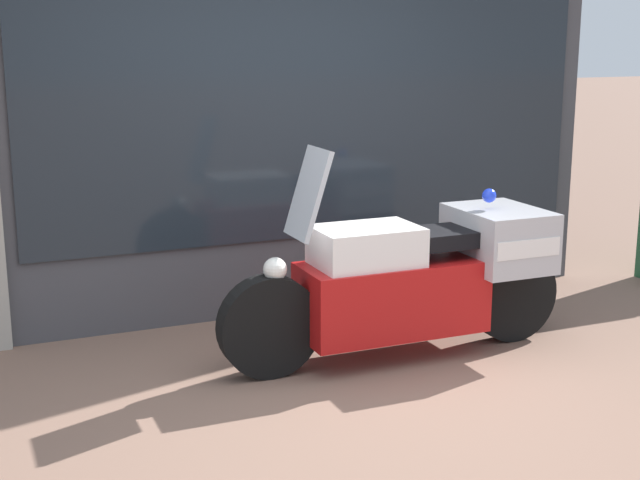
{
  "coord_description": "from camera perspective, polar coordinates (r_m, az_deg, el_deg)",
  "views": [
    {
      "loc": [
        -2.01,
        -3.99,
        1.97
      ],
      "look_at": [
        0.21,
        1.17,
        0.67
      ],
      "focal_mm": 50.0,
      "sensor_mm": 36.0,
      "label": 1
    }
  ],
  "objects": [
    {
      "name": "ground_plane",
      "position": [
        4.88,
        3.2,
        -10.79
      ],
      "size": [
        60.0,
        60.0,
        0.0
      ],
      "primitive_type": "plane",
      "color": "#7A5B4C"
    },
    {
      "name": "shop_building",
      "position": [
        6.19,
        -8.67,
        11.14
      ],
      "size": [
        5.42,
        0.55,
        3.55
      ],
      "color": "#424247",
      "rests_on": "ground"
    },
    {
      "name": "window_display",
      "position": [
        6.67,
        -1.12,
        -0.12
      ],
      "size": [
        3.94,
        0.3,
        1.87
      ],
      "color": "slate",
      "rests_on": "ground"
    },
    {
      "name": "paramedic_motorcycle",
      "position": [
        5.56,
        6.35,
        -2.21
      ],
      "size": [
        2.3,
        0.67,
        1.34
      ],
      "rotation": [
        0.0,
        0.0,
        3.13
      ],
      "color": "black",
      "rests_on": "ground"
    }
  ]
}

